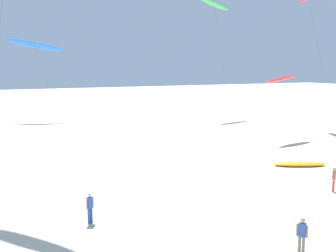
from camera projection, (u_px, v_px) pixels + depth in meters
name	position (u px, v px, depth m)	size (l,w,h in m)	color
flying_kite_3	(282.00, 79.00, 42.25)	(5.58, 3.48, 7.48)	red
flying_kite_5	(35.00, 45.00, 57.87)	(7.94, 8.39, 12.61)	blue
flying_kite_7	(215.00, 5.00, 61.15)	(6.07, 6.04, 18.87)	green
grounded_kite_1	(299.00, 164.00, 31.55)	(4.43, 2.96, 0.35)	orange
person_near_left	(334.00, 179.00, 24.88)	(0.39, 0.38, 1.64)	red
person_near_right	(302.00, 235.00, 16.41)	(0.33, 0.44, 1.72)	slate
person_mid_field	(90.00, 206.00, 19.87)	(0.48, 0.30, 1.65)	#284CA3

